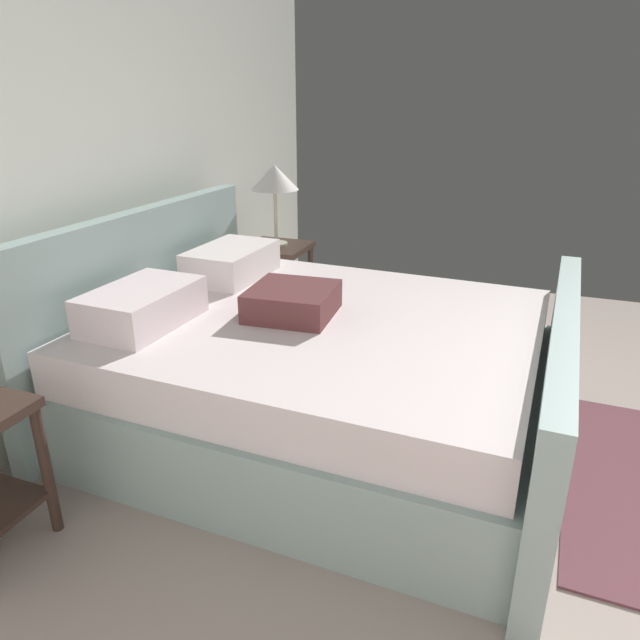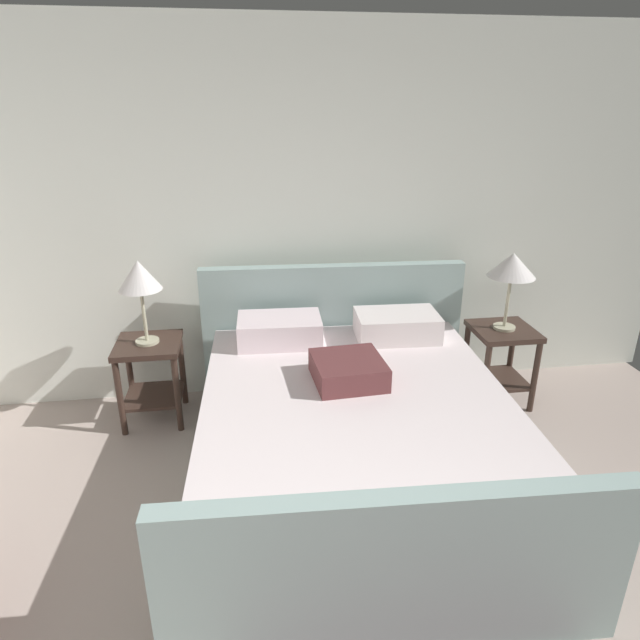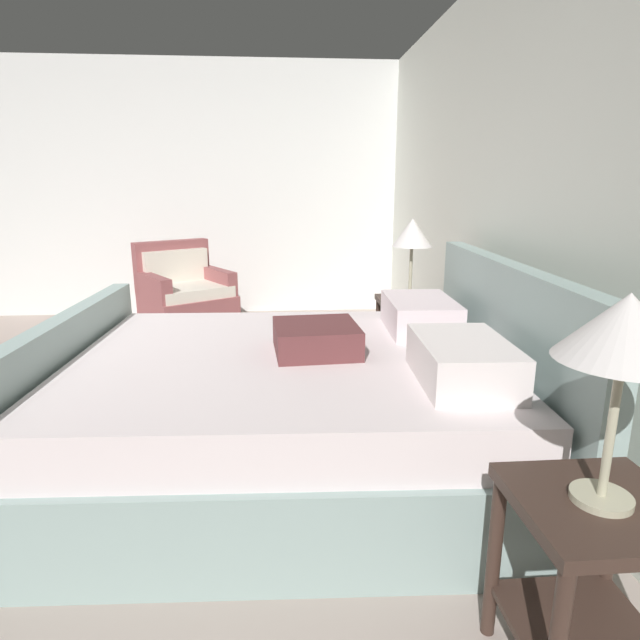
{
  "view_description": "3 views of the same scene",
  "coord_description": "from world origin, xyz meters",
  "px_view_note": "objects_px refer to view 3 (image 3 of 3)",
  "views": [
    {
      "loc": [
        -2.11,
        0.8,
        1.66
      ],
      "look_at": [
        0.13,
        1.63,
        0.72
      ],
      "focal_mm": 32.94,
      "sensor_mm": 36.0,
      "label": 1
    },
    {
      "loc": [
        -0.19,
        -0.97,
        2.16
      ],
      "look_at": [
        0.24,
        2.06,
        0.94
      ],
      "focal_mm": 30.89,
      "sensor_mm": 36.0,
      "label": 2
    },
    {
      "loc": [
        2.86,
        1.69,
        1.42
      ],
      "look_at": [
        0.56,
        1.87,
        0.83
      ],
      "focal_mm": 29.71,
      "sensor_mm": 36.0,
      "label": 3
    }
  ],
  "objects_px": {
    "bed": "(294,406)",
    "table_lamp_left": "(412,235)",
    "table_lamp_right": "(626,333)",
    "nightstand_right": "(591,563)",
    "nightstand_left": "(408,325)",
    "armchair": "(185,302)"
  },
  "relations": [
    {
      "from": "nightstand_right",
      "to": "table_lamp_left",
      "type": "xyz_separation_m",
      "value": [
        -2.56,
        0.11,
        0.67
      ]
    },
    {
      "from": "bed",
      "to": "table_lamp_right",
      "type": "xyz_separation_m",
      "value": [
        1.28,
        0.79,
        0.73
      ]
    },
    {
      "from": "bed",
      "to": "nightstand_right",
      "type": "relative_size",
      "value": 3.91
    },
    {
      "from": "table_lamp_right",
      "to": "table_lamp_left",
      "type": "height_order",
      "value": "table_lamp_left"
    },
    {
      "from": "nightstand_left",
      "to": "armchair",
      "type": "height_order",
      "value": "armchair"
    },
    {
      "from": "nightstand_right",
      "to": "table_lamp_right",
      "type": "distance_m",
      "value": 0.67
    },
    {
      "from": "nightstand_left",
      "to": "armchair",
      "type": "bearing_deg",
      "value": -122.98
    },
    {
      "from": "table_lamp_left",
      "to": "armchair",
      "type": "xyz_separation_m",
      "value": [
        -1.19,
        -1.84,
        -0.72
      ]
    },
    {
      "from": "nightstand_left",
      "to": "armchair",
      "type": "relative_size",
      "value": 0.6
    },
    {
      "from": "nightstand_left",
      "to": "armchair",
      "type": "distance_m",
      "value": 2.19
    },
    {
      "from": "bed",
      "to": "nightstand_right",
      "type": "distance_m",
      "value": 1.5
    },
    {
      "from": "nightstand_right",
      "to": "nightstand_left",
      "type": "bearing_deg",
      "value": 177.59
    },
    {
      "from": "nightstand_left",
      "to": "armchair",
      "type": "xyz_separation_m",
      "value": [
        -1.19,
        -1.84,
        -0.06
      ]
    },
    {
      "from": "bed",
      "to": "table_lamp_right",
      "type": "bearing_deg",
      "value": 31.61
    },
    {
      "from": "table_lamp_right",
      "to": "nightstand_left",
      "type": "xyz_separation_m",
      "value": [
        -2.56,
        0.11,
        -0.67
      ]
    },
    {
      "from": "bed",
      "to": "table_lamp_left",
      "type": "bearing_deg",
      "value": 145.09
    },
    {
      "from": "table_lamp_right",
      "to": "nightstand_right",
      "type": "bearing_deg",
      "value": -116.57
    },
    {
      "from": "table_lamp_right",
      "to": "table_lamp_left",
      "type": "bearing_deg",
      "value": 177.59
    },
    {
      "from": "bed",
      "to": "table_lamp_left",
      "type": "xyz_separation_m",
      "value": [
        -1.28,
        0.89,
        0.73
      ]
    },
    {
      "from": "bed",
      "to": "nightstand_left",
      "type": "relative_size",
      "value": 3.91
    },
    {
      "from": "bed",
      "to": "table_lamp_left",
      "type": "height_order",
      "value": "table_lamp_left"
    },
    {
      "from": "table_lamp_left",
      "to": "table_lamp_right",
      "type": "bearing_deg",
      "value": -2.41
    }
  ]
}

